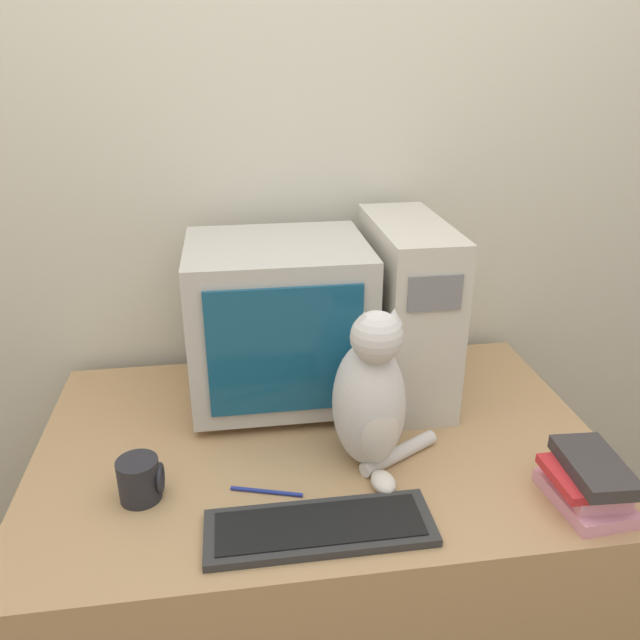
{
  "coord_description": "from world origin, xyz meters",
  "views": [
    {
      "loc": [
        -0.19,
        -0.84,
        1.61
      ],
      "look_at": [
        0.01,
        0.51,
        1.01
      ],
      "focal_mm": 35.0,
      "sensor_mm": 36.0,
      "label": 1
    }
  ],
  "objects_px": {
    "crt_monitor": "(279,321)",
    "mug": "(140,479)",
    "keyboard": "(320,528)",
    "cat": "(371,399)",
    "computer_tower": "(406,309)",
    "book_stack": "(588,482)",
    "pen": "(267,492)"
  },
  "relations": [
    {
      "from": "book_stack",
      "to": "pen",
      "type": "relative_size",
      "value": 1.31
    },
    {
      "from": "pen",
      "to": "keyboard",
      "type": "bearing_deg",
      "value": -53.71
    },
    {
      "from": "crt_monitor",
      "to": "book_stack",
      "type": "bearing_deg",
      "value": -41.96
    },
    {
      "from": "cat",
      "to": "book_stack",
      "type": "bearing_deg",
      "value": -32.36
    },
    {
      "from": "cat",
      "to": "mug",
      "type": "height_order",
      "value": "cat"
    },
    {
      "from": "crt_monitor",
      "to": "computer_tower",
      "type": "xyz_separation_m",
      "value": [
        0.34,
        -0.0,
        0.01
      ]
    },
    {
      "from": "keyboard",
      "to": "mug",
      "type": "distance_m",
      "value": 0.4
    },
    {
      "from": "computer_tower",
      "to": "mug",
      "type": "xyz_separation_m",
      "value": [
        -0.68,
        -0.39,
        -0.19
      ]
    },
    {
      "from": "computer_tower",
      "to": "keyboard",
      "type": "distance_m",
      "value": 0.67
    },
    {
      "from": "crt_monitor",
      "to": "cat",
      "type": "distance_m",
      "value": 0.38
    },
    {
      "from": "cat",
      "to": "book_stack",
      "type": "distance_m",
      "value": 0.48
    },
    {
      "from": "crt_monitor",
      "to": "book_stack",
      "type": "distance_m",
      "value": 0.82
    },
    {
      "from": "computer_tower",
      "to": "pen",
      "type": "relative_size",
      "value": 3.08
    },
    {
      "from": "keyboard",
      "to": "computer_tower",
      "type": "bearing_deg",
      "value": 59.85
    },
    {
      "from": "computer_tower",
      "to": "book_stack",
      "type": "xyz_separation_m",
      "value": [
        0.25,
        -0.54,
        -0.19
      ]
    },
    {
      "from": "computer_tower",
      "to": "book_stack",
      "type": "bearing_deg",
      "value": -64.63
    },
    {
      "from": "computer_tower",
      "to": "keyboard",
      "type": "height_order",
      "value": "computer_tower"
    },
    {
      "from": "cat",
      "to": "computer_tower",
      "type": "bearing_deg",
      "value": 56.65
    },
    {
      "from": "cat",
      "to": "pen",
      "type": "relative_size",
      "value": 2.54
    },
    {
      "from": "cat",
      "to": "pen",
      "type": "bearing_deg",
      "value": -168.83
    },
    {
      "from": "computer_tower",
      "to": "pen",
      "type": "xyz_separation_m",
      "value": [
        -0.41,
        -0.41,
        -0.24
      ]
    },
    {
      "from": "crt_monitor",
      "to": "mug",
      "type": "distance_m",
      "value": 0.54
    },
    {
      "from": "keyboard",
      "to": "book_stack",
      "type": "height_order",
      "value": "book_stack"
    },
    {
      "from": "crt_monitor",
      "to": "keyboard",
      "type": "distance_m",
      "value": 0.59
    },
    {
      "from": "mug",
      "to": "pen",
      "type": "bearing_deg",
      "value": -5.34
    },
    {
      "from": "computer_tower",
      "to": "cat",
      "type": "distance_m",
      "value": 0.38
    },
    {
      "from": "keyboard",
      "to": "mug",
      "type": "bearing_deg",
      "value": 156.51
    },
    {
      "from": "mug",
      "to": "cat",
      "type": "bearing_deg",
      "value": 5.95
    },
    {
      "from": "computer_tower",
      "to": "book_stack",
      "type": "height_order",
      "value": "computer_tower"
    },
    {
      "from": "crt_monitor",
      "to": "mug",
      "type": "bearing_deg",
      "value": -130.64
    },
    {
      "from": "crt_monitor",
      "to": "keyboard",
      "type": "xyz_separation_m",
      "value": [
        0.03,
        -0.54,
        -0.22
      ]
    },
    {
      "from": "book_stack",
      "to": "pen",
      "type": "distance_m",
      "value": 0.68
    }
  ]
}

